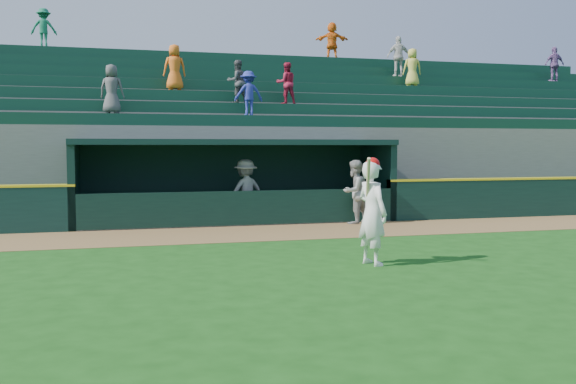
{
  "coord_description": "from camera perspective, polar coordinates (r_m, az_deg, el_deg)",
  "views": [
    {
      "loc": [
        -3.5,
        -11.29,
        2.23
      ],
      "look_at": [
        0.0,
        1.6,
        1.3
      ],
      "focal_mm": 40.0,
      "sensor_mm": 36.0,
      "label": 1
    }
  ],
  "objects": [
    {
      "name": "ground",
      "position": [
        12.04,
        2.01,
        -6.7
      ],
      "size": [
        120.0,
        120.0,
        0.0
      ],
      "primitive_type": "plane",
      "color": "#164912",
      "rests_on": "ground"
    },
    {
      "name": "warning_track",
      "position": [
        16.72,
        -2.97,
        -3.67
      ],
      "size": [
        40.0,
        3.0,
        0.01
      ],
      "primitive_type": "cube",
      "color": "brown",
      "rests_on": "ground"
    },
    {
      "name": "dugout_player_front",
      "position": [
        18.82,
        5.93,
        0.01
      ],
      "size": [
        1.14,
        1.08,
        1.86
      ],
      "primitive_type": "imported",
      "rotation": [
        0.0,
        0.0,
        3.71
      ],
      "color": "gray",
      "rests_on": "ground"
    },
    {
      "name": "dugout_player_inside",
      "position": [
        18.99,
        -3.79,
        0.08
      ],
      "size": [
        1.37,
        1.05,
        1.88
      ],
      "primitive_type": "imported",
      "rotation": [
        0.0,
        0.0,
        3.47
      ],
      "color": "#969691",
      "rests_on": "ground"
    },
    {
      "name": "dugout",
      "position": [
        19.63,
        -4.91,
        1.43
      ],
      "size": [
        9.4,
        2.8,
        2.46
      ],
      "color": "slate",
      "rests_on": "ground"
    },
    {
      "name": "stands",
      "position": [
        24.12,
        -6.88,
        4.37
      ],
      "size": [
        34.5,
        6.25,
        7.46
      ],
      "color": "slate",
      "rests_on": "ground"
    },
    {
      "name": "batter_at_plate",
      "position": [
        12.26,
        7.5,
        -1.73
      ],
      "size": [
        0.67,
        0.88,
        2.06
      ],
      "color": "white",
      "rests_on": "ground"
    }
  ]
}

